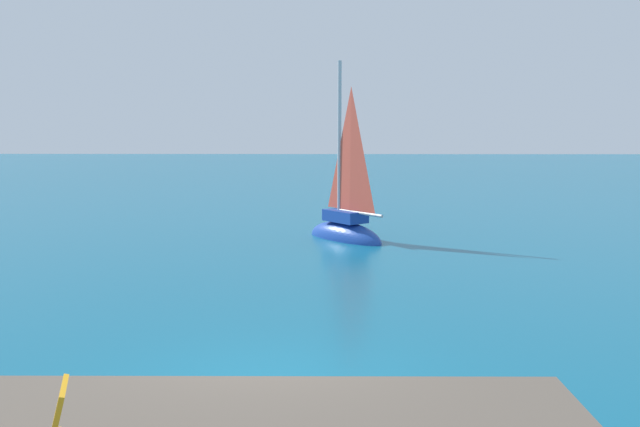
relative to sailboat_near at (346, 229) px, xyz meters
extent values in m
plane|color=#0F5675|center=(-1.29, -12.50, -0.33)|extent=(160.00, 160.00, 0.00)
ellipsoid|color=#193D99|center=(-0.01, 0.01, -0.33)|extent=(2.89, 3.23, 1.11)
cube|color=#193D99|center=(-0.01, 0.01, 0.40)|extent=(1.49, 1.59, 0.36)
cylinder|color=#B7B7BC|center=(-0.20, 0.25, 2.75)|extent=(0.12, 0.12, 5.06)
cylinder|color=#B2B2B7|center=(0.43, -0.54, 0.58)|extent=(1.34, 1.64, 0.10)
pyramid|color=#DB4C38|center=(0.15, -0.19, 2.55)|extent=(1.06, 1.31, 3.85)
cube|color=orange|center=(-2.52, -16.49, 1.11)|extent=(0.29, 0.50, 0.45)
camera|label=1|loc=(-0.50, -21.24, 3.23)|focal=37.79mm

